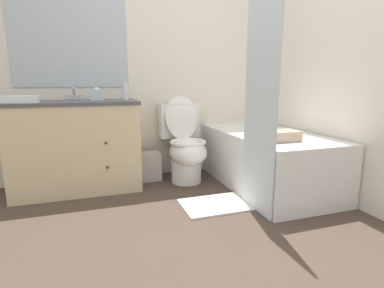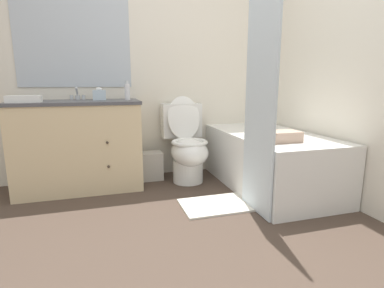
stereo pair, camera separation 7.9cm
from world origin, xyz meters
TOP-DOWN VIEW (x-y plane):
  - ground_plane at (0.00, 0.00)m, footprint 14.00×14.00m
  - wall_back at (-0.01, 1.66)m, footprint 8.00×0.06m
  - wall_right at (1.38, 0.82)m, footprint 0.05×2.64m
  - vanity_cabinet at (-0.79, 1.37)m, footprint 1.13×0.57m
  - sink_faucet at (-0.79, 1.56)m, footprint 0.14×0.12m
  - toilet at (0.24, 1.30)m, footprint 0.42×0.66m
  - bathtub at (0.96, 0.90)m, footprint 0.78×1.48m
  - shower_curtain at (0.56, 0.40)m, footprint 0.01×0.44m
  - wastebasket at (-0.10, 1.44)m, footprint 0.22×0.19m
  - tissue_box at (-0.58, 1.43)m, footprint 0.12×0.11m
  - soap_dispenser at (-0.32, 1.37)m, footprint 0.05×0.05m
  - hand_towel_folded at (-1.18, 1.22)m, footprint 0.26×0.13m
  - bath_towel_folded at (0.80, 0.50)m, footprint 0.32×0.18m
  - bath_mat at (0.29, 0.59)m, footprint 0.57×0.40m

SIDE VIEW (x-z plane):
  - ground_plane at x=0.00m, z-range 0.00..0.00m
  - bath_mat at x=0.29m, z-range 0.00..0.02m
  - wastebasket at x=-0.10m, z-range 0.00..0.29m
  - bathtub at x=0.96m, z-range 0.00..0.53m
  - toilet at x=0.24m, z-range -0.06..0.80m
  - vanity_cabinet at x=-0.79m, z-range 0.01..0.85m
  - bath_towel_folded at x=0.80m, z-range 0.53..0.62m
  - hand_towel_folded at x=-1.18m, z-range 0.84..0.90m
  - sink_faucet at x=-0.79m, z-range 0.81..0.94m
  - tissue_box at x=-0.58m, z-range 0.83..0.95m
  - soap_dispenser at x=-0.32m, z-range 0.83..1.01m
  - shower_curtain at x=0.56m, z-range 0.00..1.97m
  - wall_right at x=1.38m, z-range 0.00..2.50m
  - wall_back at x=-0.01m, z-range 0.00..2.50m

